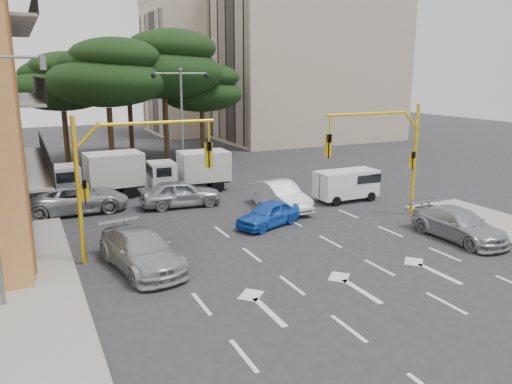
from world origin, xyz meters
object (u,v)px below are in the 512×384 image
(car_silver_wagon, at_px, (141,250))
(box_truck_b, at_px, (190,172))
(car_silver_cross_a, at_px, (76,199))
(car_silver_cross_b, at_px, (180,193))
(car_white_hatch, at_px, (280,196))
(signal_mast_left, at_px, (123,167))
(street_lamp_center, at_px, (181,104))
(van_white, at_px, (346,185))
(car_blue_compact, at_px, (268,214))
(box_truck_a, at_px, (98,176))
(signal_mast_right, at_px, (389,146))
(car_silver_parked, at_px, (459,225))

(car_silver_wagon, xyz_separation_m, box_truck_b, (5.95, 11.99, 0.54))
(car_silver_cross_a, height_order, box_truck_b, box_truck_b)
(car_silver_cross_b, bearing_deg, car_white_hatch, -116.41)
(signal_mast_left, distance_m, car_white_hatch, 10.67)
(car_silver_wagon, height_order, car_silver_cross_a, car_silver_cross_a)
(car_silver_wagon, bearing_deg, street_lamp_center, 57.45)
(car_white_hatch, distance_m, van_white, 4.51)
(car_blue_compact, bearing_deg, street_lamp_center, 160.63)
(box_truck_a, bearing_deg, car_silver_cross_b, -139.21)
(car_silver_cross_b, relative_size, box_truck_a, 0.83)
(signal_mast_right, relative_size, car_silver_cross_b, 1.29)
(signal_mast_left, relative_size, van_white, 1.58)
(car_silver_wagon, distance_m, box_truck_b, 13.40)
(street_lamp_center, bearing_deg, box_truck_a, -155.87)
(signal_mast_left, relative_size, car_silver_cross_b, 1.29)
(car_blue_compact, distance_m, box_truck_b, 9.24)
(van_white, height_order, box_truck_a, box_truck_a)
(car_white_hatch, height_order, car_silver_cross_b, car_silver_cross_b)
(car_silver_parked, height_order, box_truck_b, box_truck_b)
(signal_mast_right, distance_m, car_silver_cross_b, 11.96)
(car_silver_cross_a, bearing_deg, box_truck_b, -71.95)
(signal_mast_left, xyz_separation_m, car_silver_parked, (14.40, -4.24, -3.18))
(signal_mast_right, relative_size, car_blue_compact, 1.61)
(car_silver_cross_b, bearing_deg, street_lamp_center, -14.08)
(signal_mast_left, xyz_separation_m, car_blue_compact, (7.30, 1.39, -3.25))
(signal_mast_right, xyz_separation_m, box_truck_b, (-7.45, 10.54, -2.59))
(car_silver_parked, bearing_deg, car_silver_wagon, 168.81)
(car_silver_cross_a, bearing_deg, signal_mast_left, -171.05)
(car_silver_cross_a, distance_m, van_white, 15.68)
(car_blue_compact, bearing_deg, signal_mast_left, -100.86)
(van_white, distance_m, box_truck_a, 15.25)
(signal_mast_right, height_order, car_silver_wagon, signal_mast_right)
(car_white_hatch, bearing_deg, signal_mast_left, -157.61)
(car_silver_cross_a, distance_m, box_truck_a, 3.39)
(van_white, bearing_deg, car_silver_wagon, -69.02)
(car_silver_parked, distance_m, van_white, 8.26)
(signal_mast_left, bearing_deg, car_silver_cross_b, 57.75)
(van_white, bearing_deg, car_silver_cross_b, -108.33)
(signal_mast_left, distance_m, box_truck_b, 12.48)
(street_lamp_center, relative_size, car_silver_parked, 1.59)
(car_silver_cross_a, bearing_deg, car_blue_compact, -128.17)
(street_lamp_center, distance_m, van_white, 13.05)
(car_silver_parked, xyz_separation_m, van_white, (-0.50, 8.25, 0.24))
(car_blue_compact, xyz_separation_m, box_truck_a, (-6.87, 9.76, 0.75))
(car_white_hatch, relative_size, car_silver_cross_b, 1.03)
(van_white, bearing_deg, car_blue_compact, -69.11)
(car_silver_cross_a, xyz_separation_m, box_truck_a, (1.63, 2.91, 0.60))
(car_silver_parked, bearing_deg, car_white_hatch, 121.20)
(signal_mast_right, height_order, car_silver_cross_b, signal_mast_right)
(signal_mast_right, bearing_deg, car_white_hatch, 136.46)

